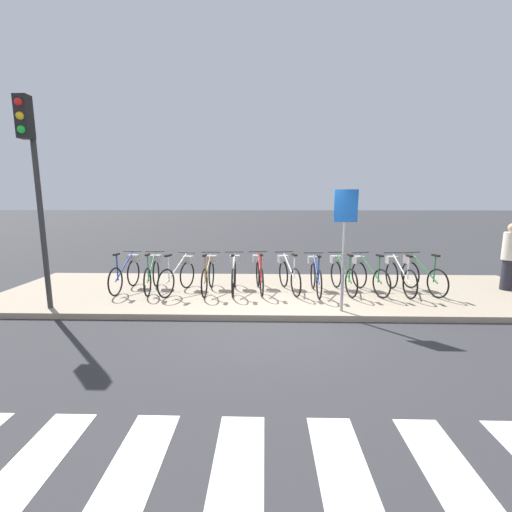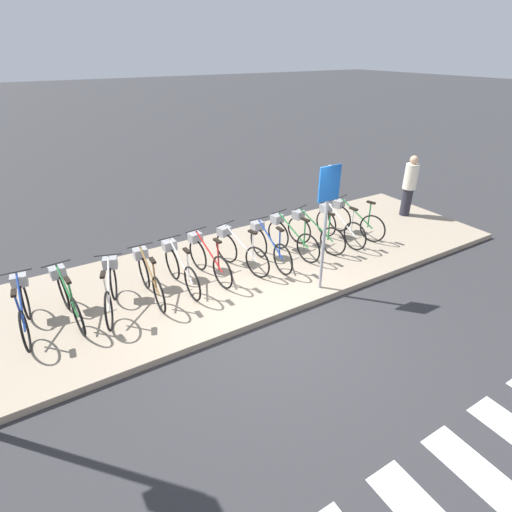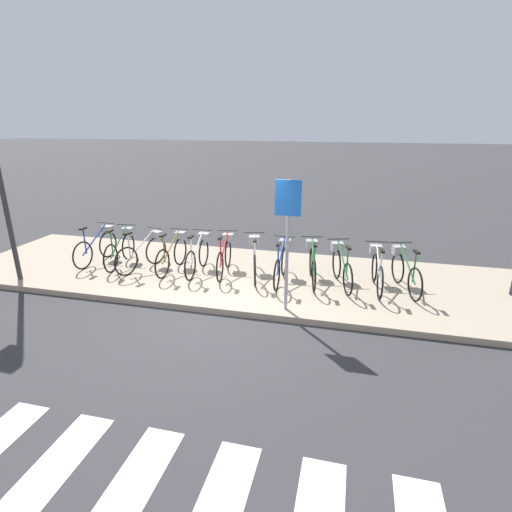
{
  "view_description": "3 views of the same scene",
  "coord_description": "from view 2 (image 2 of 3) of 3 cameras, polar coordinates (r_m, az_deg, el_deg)",
  "views": [
    {
      "loc": [
        -0.23,
        -6.17,
        2.3
      ],
      "look_at": [
        -0.41,
        1.04,
        1.08
      ],
      "focal_mm": 24.0,
      "sensor_mm": 36.0,
      "label": 1
    },
    {
      "loc": [
        -3.09,
        -4.56,
        4.18
      ],
      "look_at": [
        -0.11,
        0.34,
        1.15
      ],
      "focal_mm": 28.0,
      "sensor_mm": 36.0,
      "label": 2
    },
    {
      "loc": [
        2.33,
        -6.2,
        3.39
      ],
      "look_at": [
        0.52,
        1.13,
        0.8
      ],
      "focal_mm": 28.0,
      "sensor_mm": 36.0,
      "label": 3
    }
  ],
  "objects": [
    {
      "name": "parked_bicycle_9",
      "position": [
        8.97,
        8.02,
        3.64
      ],
      "size": [
        0.6,
        1.49,
        0.95
      ],
      "color": "black",
      "rests_on": "sidewalk"
    },
    {
      "name": "parked_bicycle_1",
      "position": [
        7.27,
        -25.33,
        -5.2
      ],
      "size": [
        0.46,
        1.54,
        0.95
      ],
      "color": "black",
      "rests_on": "sidewalk"
    },
    {
      "name": "parked_bicycle_4",
      "position": [
        7.56,
        -10.9,
        -1.46
      ],
      "size": [
        0.46,
        1.55,
        0.95
      ],
      "color": "black",
      "rests_on": "sidewalk"
    },
    {
      "name": "parked_bicycle_8",
      "position": [
        8.66,
        4.83,
        2.9
      ],
      "size": [
        0.46,
        1.53,
        0.95
      ],
      "color": "black",
      "rests_on": "sidewalk"
    },
    {
      "name": "sign_post",
      "position": [
        6.98,
        10.09,
        6.68
      ],
      "size": [
        0.44,
        0.07,
        2.34
      ],
      "color": "#99999E",
      "rests_on": "sidewalk"
    },
    {
      "name": "parked_bicycle_10",
      "position": [
        9.4,
        11.53,
        4.48
      ],
      "size": [
        0.46,
        1.54,
        0.95
      ],
      "color": "black",
      "rests_on": "sidewalk"
    },
    {
      "name": "parked_bicycle_3",
      "position": [
        7.39,
        -15.07,
        -2.73
      ],
      "size": [
        0.46,
        1.55,
        0.95
      ],
      "color": "black",
      "rests_on": "sidewalk"
    },
    {
      "name": "pedestrian",
      "position": [
        11.34,
        21.07,
        9.47
      ],
      "size": [
        0.34,
        0.34,
        1.6
      ],
      "color": "#23232D",
      "rests_on": "sidewalk"
    },
    {
      "name": "parked_bicycle_11",
      "position": [
        9.8,
        13.59,
        5.24
      ],
      "size": [
        0.57,
        1.5,
        0.95
      ],
      "color": "black",
      "rests_on": "sidewalk"
    },
    {
      "name": "parked_bicycle_7",
      "position": [
        8.24,
        1.69,
        1.65
      ],
      "size": [
        0.46,
        1.55,
        0.95
      ],
      "color": "black",
      "rests_on": "sidewalk"
    },
    {
      "name": "sidewalk",
      "position": [
        8.17,
        -4.56,
        -2.57
      ],
      "size": [
        12.82,
        3.55,
        0.12
      ],
      "color": "gray",
      "rests_on": "ground_plane"
    },
    {
      "name": "parked_bicycle_6",
      "position": [
        8.07,
        -2.59,
        1.01
      ],
      "size": [
        0.55,
        1.5,
        0.95
      ],
      "color": "black",
      "rests_on": "sidewalk"
    },
    {
      "name": "parked_bicycle_0",
      "position": [
        7.31,
        -30.29,
        -6.3
      ],
      "size": [
        0.46,
        1.55,
        0.95
      ],
      "color": "black",
      "rests_on": "sidewalk"
    },
    {
      "name": "parked_bicycle_5",
      "position": [
        7.82,
        -7.05,
        -0.13
      ],
      "size": [
        0.46,
        1.54,
        0.95
      ],
      "color": "black",
      "rests_on": "sidewalk"
    },
    {
      "name": "parked_bicycle_2",
      "position": [
        7.22,
        -20.05,
        -4.32
      ],
      "size": [
        0.62,
        1.48,
        0.95
      ],
      "color": "black",
      "rests_on": "sidewalk"
    },
    {
      "name": "ground_plane",
      "position": [
        6.92,
        2.29,
        -9.38
      ],
      "size": [
        120.0,
        120.0,
        0.0
      ],
      "primitive_type": "plane",
      "color": "#2D2D30"
    }
  ]
}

